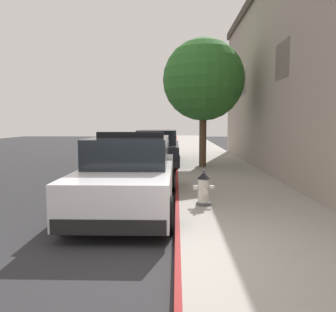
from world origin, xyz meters
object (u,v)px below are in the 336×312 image
parked_car_silver_ahead (158,148)px  fire_hydrant (204,189)px  street_tree (203,80)px  police_cruiser (130,174)px

parked_car_silver_ahead → fire_hydrant: 7.74m
street_tree → fire_hydrant: bearing=-94.3°
parked_car_silver_ahead → fire_hydrant: size_ratio=6.37×
parked_car_silver_ahead → street_tree: size_ratio=0.98×
street_tree → parked_car_silver_ahead: bearing=141.1°
fire_hydrant → police_cruiser: bearing=166.6°
police_cruiser → fire_hydrant: bearing=-13.4°
police_cruiser → street_tree: 6.68m
police_cruiser → street_tree: bearing=70.2°
police_cruiser → fire_hydrant: (1.60, -0.38, -0.24)m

